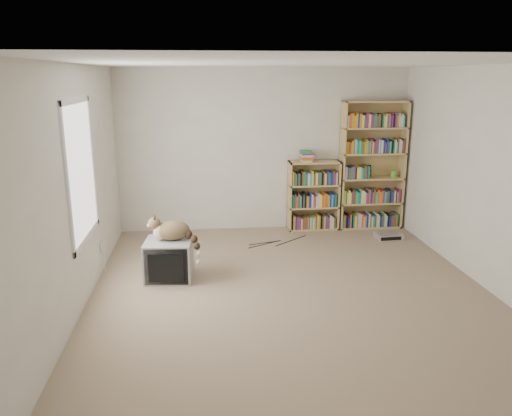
{
  "coord_description": "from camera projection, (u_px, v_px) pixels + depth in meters",
  "views": [
    {
      "loc": [
        -0.96,
        -5.17,
        2.38
      ],
      "look_at": [
        -0.29,
        1.0,
        0.73
      ],
      "focal_mm": 35.0,
      "sensor_mm": 36.0,
      "label": 1
    }
  ],
  "objects": [
    {
      "name": "floor_cables",
      "position": [
        254.0,
        245.0,
        7.22
      ],
      "size": [
        1.2,
        0.7,
        0.01
      ],
      "primitive_type": null,
      "color": "black",
      "rests_on": "floor"
    },
    {
      "name": "crt_tv",
      "position": [
        169.0,
        260.0,
        5.99
      ],
      "size": [
        0.59,
        0.54,
        0.48
      ],
      "rotation": [
        0.0,
        0.0,
        -0.08
      ],
      "color": "#969698",
      "rests_on": "floor"
    },
    {
      "name": "green_mug",
      "position": [
        393.0,
        174.0,
        7.92
      ],
      "size": [
        0.09,
        0.09,
        0.11
      ],
      "primitive_type": "cylinder",
      "color": "#5BB433",
      "rests_on": "bookcase_tall"
    },
    {
      "name": "ceiling",
      "position": [
        295.0,
        63.0,
        5.03
      ],
      "size": [
        4.5,
        5.0,
        0.02
      ],
      "primitive_type": "cube",
      "color": "white",
      "rests_on": "wall_back"
    },
    {
      "name": "window",
      "position": [
        81.0,
        171.0,
        5.27
      ],
      "size": [
        0.02,
        1.22,
        1.52
      ],
      "primitive_type": "cube",
      "color": "white",
      "rests_on": "wall_left"
    },
    {
      "name": "book_stack",
      "position": [
        306.0,
        156.0,
        7.69
      ],
      "size": [
        0.2,
        0.26,
        0.17
      ],
      "primitive_type": "cube",
      "color": "#D74E1C",
      "rests_on": "bookcase_short"
    },
    {
      "name": "wall_outlet",
      "position": [
        102.0,
        246.0,
        6.21
      ],
      "size": [
        0.01,
        0.08,
        0.13
      ],
      "primitive_type": "cube",
      "color": "silver",
      "rests_on": "wall_left"
    },
    {
      "name": "dvd_player",
      "position": [
        388.0,
        236.0,
        7.5
      ],
      "size": [
        0.39,
        0.29,
        0.09
      ],
      "primitive_type": "cube",
      "rotation": [
        0.0,
        0.0,
        0.07
      ],
      "color": "silver",
      "rests_on": "floor"
    },
    {
      "name": "bookcase_tall",
      "position": [
        371.0,
        169.0,
        7.88
      ],
      "size": [
        1.0,
        0.3,
        2.01
      ],
      "color": "tan",
      "rests_on": "floor"
    },
    {
      "name": "wall_back",
      "position": [
        264.0,
        150.0,
        7.76
      ],
      "size": [
        4.5,
        0.02,
        2.5
      ],
      "primitive_type": "cube",
      "color": "silver",
      "rests_on": "floor"
    },
    {
      "name": "wall_right",
      "position": [
        490.0,
        179.0,
        5.59
      ],
      "size": [
        0.02,
        5.0,
        2.5
      ],
      "primitive_type": "cube",
      "color": "silver",
      "rests_on": "floor"
    },
    {
      "name": "bookcase_short",
      "position": [
        313.0,
        198.0,
        7.89
      ],
      "size": [
        0.79,
        0.3,
        1.09
      ],
      "color": "tan",
      "rests_on": "floor"
    },
    {
      "name": "framed_print",
      "position": [
        367.0,
        171.0,
        7.96
      ],
      "size": [
        0.14,
        0.05,
        0.18
      ],
      "primitive_type": "cube",
      "rotation": [
        -0.17,
        0.0,
        0.0
      ],
      "color": "black",
      "rests_on": "bookcase_tall"
    },
    {
      "name": "cat",
      "position": [
        176.0,
        234.0,
        5.91
      ],
      "size": [
        0.63,
        0.46,
        0.51
      ],
      "rotation": [
        0.0,
        0.0,
        0.04
      ],
      "color": "#3B2418",
      "rests_on": "crt_tv"
    },
    {
      "name": "wall_front",
      "position": [
        368.0,
        272.0,
        2.95
      ],
      "size": [
        4.5,
        0.02,
        2.5
      ],
      "primitive_type": "cube",
      "color": "silver",
      "rests_on": "floor"
    },
    {
      "name": "floor",
      "position": [
        291.0,
        291.0,
        5.68
      ],
      "size": [
        4.5,
        5.0,
        0.01
      ],
      "primitive_type": "cube",
      "color": "tan",
      "rests_on": "ground"
    },
    {
      "name": "wall_left",
      "position": [
        77.0,
        189.0,
        5.12
      ],
      "size": [
        0.02,
        5.0,
        2.5
      ],
      "primitive_type": "cube",
      "color": "silver",
      "rests_on": "floor"
    }
  ]
}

